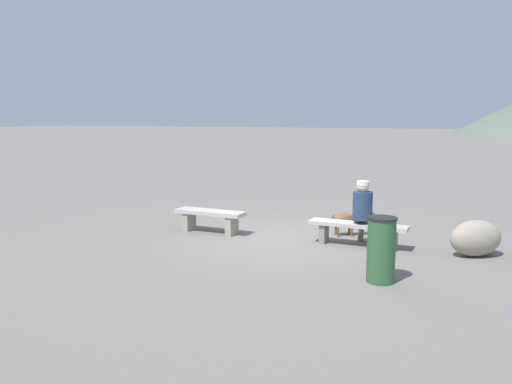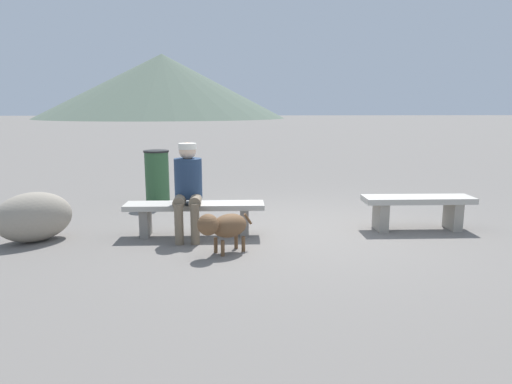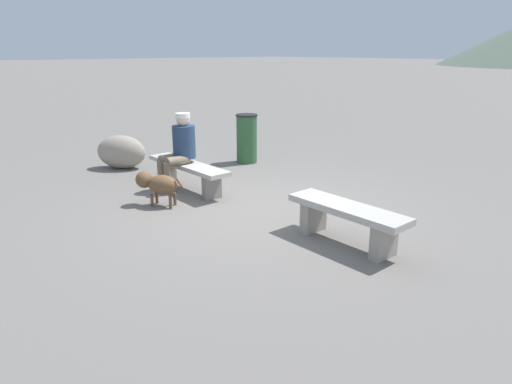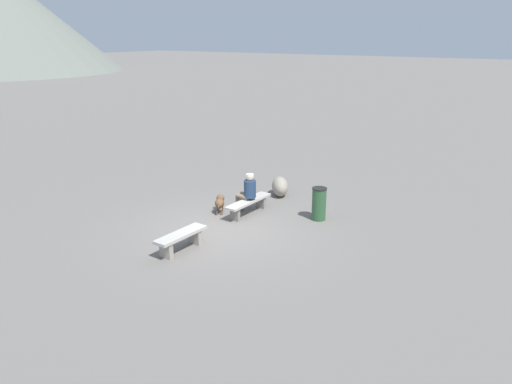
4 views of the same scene
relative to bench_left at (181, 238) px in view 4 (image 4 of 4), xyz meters
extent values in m
cube|color=slate|center=(1.61, -0.10, -0.36)|extent=(210.00, 210.00, 0.06)
cube|color=gray|center=(-0.51, 0.02, -0.13)|extent=(0.14, 0.36, 0.39)
cube|color=gray|center=(0.51, -0.02, -0.13)|extent=(0.14, 0.36, 0.39)
cube|color=#B2ADA3|center=(0.00, 0.00, 0.10)|extent=(1.51, 0.46, 0.08)
cube|color=gray|center=(2.41, 0.10, -0.14)|extent=(0.12, 0.30, 0.37)
cube|color=gray|center=(3.71, 0.06, -0.14)|extent=(0.12, 0.30, 0.37)
cube|color=#B2ADA3|center=(3.06, 0.08, 0.08)|extent=(1.83, 0.44, 0.07)
cylinder|color=navy|center=(3.13, 0.08, 0.44)|extent=(0.36, 0.36, 0.51)
sphere|color=beige|center=(3.13, 0.08, 0.80)|extent=(0.22, 0.22, 0.22)
cylinder|color=silver|center=(3.13, 0.08, 0.86)|extent=(0.23, 0.23, 0.08)
cylinder|color=#756651|center=(3.23, 0.28, 0.19)|extent=(0.15, 0.39, 0.15)
cylinder|color=#756651|center=(3.23, 0.47, -0.07)|extent=(0.11, 0.11, 0.51)
cylinder|color=#756651|center=(3.04, 0.28, 0.19)|extent=(0.15, 0.39, 0.15)
cylinder|color=#756651|center=(3.04, 0.47, -0.07)|extent=(0.11, 0.11, 0.51)
ellipsoid|color=brown|center=(2.62, 0.83, -0.01)|extent=(0.53, 0.47, 0.28)
sphere|color=brown|center=(2.86, 0.98, 0.05)|extent=(0.25, 0.25, 0.25)
cylinder|color=brown|center=(2.70, 0.97, -0.24)|extent=(0.04, 0.04, 0.18)
cylinder|color=brown|center=(2.78, 0.84, -0.24)|extent=(0.04, 0.04, 0.18)
cylinder|color=brown|center=(2.45, 0.81, -0.24)|extent=(0.04, 0.04, 0.18)
cylinder|color=brown|center=(2.54, 0.69, -0.24)|extent=(0.04, 0.04, 0.18)
cylinder|color=brown|center=(2.39, 0.69, 0.04)|extent=(0.12, 0.09, 0.15)
cylinder|color=#2D5633|center=(3.82, -1.86, 0.14)|extent=(0.41, 0.41, 0.93)
cylinder|color=black|center=(3.82, -1.86, 0.62)|extent=(0.43, 0.43, 0.03)
ellipsoid|color=gray|center=(5.07, 0.20, -0.01)|extent=(1.07, 0.99, 0.63)
camera|label=1|loc=(5.01, -9.17, 2.05)|focal=35.93mm
camera|label=2|loc=(2.68, 5.91, 1.33)|focal=31.62mm
camera|label=3|loc=(-2.93, 4.16, 1.84)|focal=32.35mm
camera|label=4|loc=(-8.21, -7.74, 4.83)|focal=34.29mm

